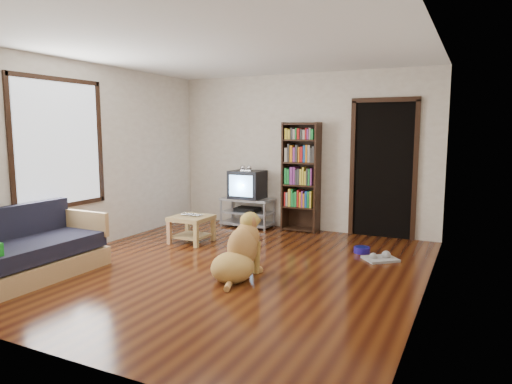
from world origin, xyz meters
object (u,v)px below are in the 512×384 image
at_px(laptop, 190,216).
at_px(dog_bowl, 362,250).
at_px(bookshelf, 301,171).
at_px(sofa, 24,256).
at_px(grey_rag, 380,259).
at_px(crt_tv, 248,184).
at_px(coffee_table, 191,224).
at_px(tv_stand, 248,211).
at_px(dog, 240,254).

xyz_separation_m(laptop, dog_bowl, (2.44, 0.56, -0.37)).
relative_size(bookshelf, sofa, 1.00).
bearing_deg(grey_rag, crt_tv, 155.88).
xyz_separation_m(grey_rag, coffee_table, (-2.74, -0.28, 0.27)).
distance_m(dog_bowl, tv_stand, 2.37).
bearing_deg(dog, coffee_table, 141.54).
height_order(bookshelf, dog, bookshelf).
distance_m(sofa, coffee_table, 2.37).
xyz_separation_m(laptop, grey_rag, (2.74, 0.31, -0.40)).
height_order(coffee_table, dog, dog).
bearing_deg(crt_tv, bookshelf, 4.32).
bearing_deg(dog_bowl, sofa, -138.82).
bearing_deg(laptop, coffee_table, 86.72).
height_order(crt_tv, coffee_table, crt_tv).
bearing_deg(sofa, bookshelf, 62.68).
bearing_deg(bookshelf, coffee_table, -128.67).
relative_size(tv_stand, coffee_table, 1.64).
distance_m(laptop, tv_stand, 1.44).
distance_m(tv_stand, bookshelf, 1.20).
relative_size(sofa, dog, 1.93).
relative_size(coffee_table, dog, 0.59).
distance_m(bookshelf, coffee_table, 2.03).
height_order(crt_tv, bookshelf, bookshelf).
height_order(tv_stand, sofa, sofa).
relative_size(crt_tv, coffee_table, 1.05).
relative_size(tv_stand, dog, 0.97).
relative_size(laptop, coffee_table, 0.59).
relative_size(laptop, dog, 0.35).
bearing_deg(coffee_table, crt_tv, 80.61).
xyz_separation_m(grey_rag, dog, (-1.32, -1.41, 0.26)).
relative_size(dog_bowl, tv_stand, 0.24).
xyz_separation_m(dog_bowl, grey_rag, (0.30, -0.25, -0.03)).
bearing_deg(grey_rag, sofa, -143.97).
bearing_deg(grey_rag, coffee_table, -174.08).
distance_m(tv_stand, coffee_table, 1.40).
distance_m(grey_rag, coffee_table, 2.77).
xyz_separation_m(dog_bowl, bookshelf, (-1.26, 0.94, 0.96)).
height_order(laptop, crt_tv, crt_tv).
bearing_deg(tv_stand, grey_rag, -23.70).
height_order(laptop, tv_stand, tv_stand).
height_order(laptop, coffee_table, laptop).
bearing_deg(bookshelf, crt_tv, -175.68).
height_order(laptop, grey_rag, laptop).
distance_m(laptop, coffee_table, 0.14).
bearing_deg(coffee_table, grey_rag, 5.92).
relative_size(grey_rag, sofa, 0.22).
xyz_separation_m(bookshelf, coffee_table, (-1.18, -1.48, -0.72)).
bearing_deg(crt_tv, coffee_table, -99.39).
height_order(crt_tv, sofa, crt_tv).
bearing_deg(crt_tv, sofa, -104.93).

